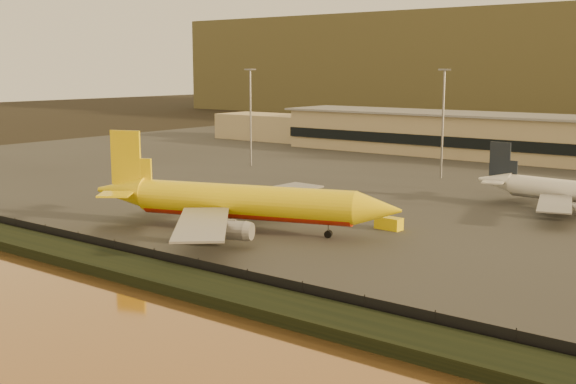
# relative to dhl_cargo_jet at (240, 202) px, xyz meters

# --- Properties ---
(ground) EXTENTS (900.00, 900.00, 0.00)m
(ground) POSITION_rel_dhl_cargo_jet_xyz_m (10.80, -9.43, -4.81)
(ground) COLOR black
(ground) RESTS_ON ground
(embankment) EXTENTS (320.00, 7.00, 1.40)m
(embankment) POSITION_rel_dhl_cargo_jet_xyz_m (10.80, -26.43, -4.11)
(embankment) COLOR black
(embankment) RESTS_ON ground
(tarmac) EXTENTS (320.00, 220.00, 0.20)m
(tarmac) POSITION_rel_dhl_cargo_jet_xyz_m (10.80, 85.57, -4.71)
(tarmac) COLOR #2D2D2D
(tarmac) RESTS_ON ground
(perimeter_fence) EXTENTS (300.00, 0.05, 2.20)m
(perimeter_fence) POSITION_rel_dhl_cargo_jet_xyz_m (10.80, -22.43, -3.51)
(perimeter_fence) COLOR black
(perimeter_fence) RESTS_ON tarmac
(terminal_building) EXTENTS (202.00, 25.00, 12.60)m
(terminal_building) POSITION_rel_dhl_cargo_jet_xyz_m (-3.72, 116.12, 1.44)
(terminal_building) COLOR tan
(terminal_building) RESTS_ON tarmac
(apron_light_masts) EXTENTS (152.20, 12.20, 25.40)m
(apron_light_masts) POSITION_rel_dhl_cargo_jet_xyz_m (25.80, 65.57, 10.89)
(apron_light_masts) COLOR slate
(apron_light_masts) RESTS_ON tarmac
(dhl_cargo_jet) EXTENTS (50.39, 47.97, 15.44)m
(dhl_cargo_jet) POSITION_rel_dhl_cargo_jet_xyz_m (0.00, 0.00, 0.00)
(dhl_cargo_jet) COLOR yellow
(dhl_cargo_jet) RESTS_ON tarmac
(gse_vehicle_yellow) EXTENTS (4.50, 2.26, 1.97)m
(gse_vehicle_yellow) POSITION_rel_dhl_cargo_jet_xyz_m (18.18, 15.40, -3.62)
(gse_vehicle_yellow) COLOR yellow
(gse_vehicle_yellow) RESTS_ON tarmac
(gse_vehicle_white) EXTENTS (4.43, 2.44, 1.90)m
(gse_vehicle_white) POSITION_rel_dhl_cargo_jet_xyz_m (-7.25, 19.80, -3.66)
(gse_vehicle_white) COLOR white
(gse_vehicle_white) RESTS_ON tarmac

